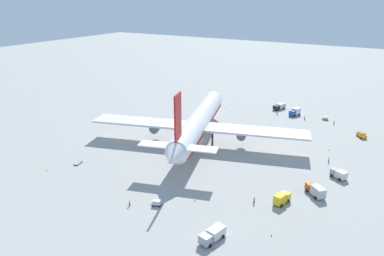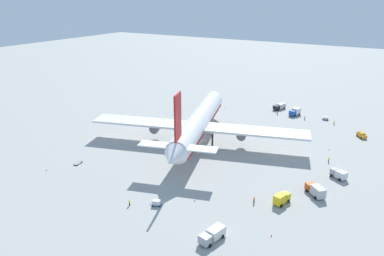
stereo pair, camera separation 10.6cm
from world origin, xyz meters
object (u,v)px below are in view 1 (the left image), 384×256
(service_truck_0, at_px, (295,112))
(service_truck_4, at_px, (213,234))
(service_truck_3, at_px, (280,106))
(ground_worker_5, at_px, (334,122))
(traffic_cone_1, at_px, (46,170))
(service_truck_5, at_px, (316,190))
(ground_worker_4, at_px, (305,118))
(traffic_cone_4, at_px, (329,150))
(service_truck_2, at_px, (282,198))
(baggage_cart_1, at_px, (325,118))
(airliner, at_px, (198,122))
(service_truck_1, at_px, (339,174))
(ground_worker_1, at_px, (254,200))
(ground_worker_3, at_px, (130,203))
(baggage_cart_2, at_px, (157,203))
(traffic_cone_2, at_px, (272,235))
(traffic_cone_3, at_px, (195,200))
(traffic_cone_0, at_px, (225,108))
(ground_worker_0, at_px, (277,113))
(baggage_cart_0, at_px, (78,163))
(service_van, at_px, (362,135))
(ground_worker_2, at_px, (329,160))

(service_truck_0, xyz_separation_m, service_truck_4, (-96.42, -9.18, -0.27))
(service_truck_3, relative_size, ground_worker_5, 4.24)
(traffic_cone_1, bearing_deg, service_truck_5, -69.93)
(ground_worker_4, height_order, traffic_cone_4, ground_worker_4)
(ground_worker_5, xyz_separation_m, traffic_cone_1, (-88.88, 67.26, -0.59))
(service_truck_2, relative_size, baggage_cart_1, 1.73)
(airliner, distance_m, service_truck_1, 49.64)
(ground_worker_1, distance_m, traffic_cone_4, 45.97)
(baggage_cart_1, distance_m, ground_worker_3, 99.61)
(service_truck_4, relative_size, traffic_cone_1, 12.85)
(service_truck_3, bearing_deg, baggage_cart_2, 179.57)
(airliner, distance_m, traffic_cone_2, 57.62)
(baggage_cart_2, height_order, traffic_cone_3, baggage_cart_2)
(service_truck_2, relative_size, ground_worker_5, 3.24)
(service_truck_5, bearing_deg, traffic_cone_4, 5.23)
(ground_worker_1, distance_m, traffic_cone_0, 83.14)
(baggage_cart_1, height_order, baggage_cart_2, baggage_cart_2)
(service_truck_4, bearing_deg, service_truck_0, 5.44)
(airliner, distance_m, service_truck_0, 54.04)
(airliner, height_order, ground_worker_3, airliner)
(traffic_cone_1, bearing_deg, service_truck_1, -62.47)
(ground_worker_0, relative_size, ground_worker_3, 1.00)
(service_truck_5, xyz_separation_m, ground_worker_1, (-11.91, 12.74, -0.69))
(service_truck_5, relative_size, baggage_cart_0, 1.72)
(service_truck_1, distance_m, traffic_cone_1, 87.49)
(ground_worker_3, relative_size, traffic_cone_4, 3.00)
(traffic_cone_2, bearing_deg, service_truck_1, -12.05)
(baggage_cart_2, bearing_deg, ground_worker_1, -56.54)
(ground_worker_3, height_order, traffic_cone_2, ground_worker_3)
(service_truck_0, height_order, service_truck_4, service_truck_0)
(ground_worker_0, height_order, traffic_cone_4, ground_worker_0)
(traffic_cone_3, bearing_deg, service_truck_5, -54.22)
(ground_worker_1, xyz_separation_m, traffic_cone_4, (44.93, -9.71, -0.63))
(service_van, height_order, traffic_cone_4, service_van)
(service_truck_2, bearing_deg, baggage_cart_0, 99.09)
(baggage_cart_1, bearing_deg, ground_worker_1, 178.79)
(service_truck_3, relative_size, traffic_cone_3, 13.17)
(service_truck_3, height_order, service_truck_4, service_truck_4)
(service_van, xyz_separation_m, traffic_cone_2, (-74.77, 9.18, -0.76))
(service_truck_5, distance_m, ground_worker_0, 69.87)
(service_van, xyz_separation_m, ground_worker_4, (9.90, 23.74, -0.21))
(airliner, bearing_deg, traffic_cone_0, 12.75)
(service_truck_0, relative_size, service_van, 1.40)
(service_truck_0, distance_m, traffic_cone_1, 105.31)
(traffic_cone_2, bearing_deg, service_van, -7.00)
(traffic_cone_0, bearing_deg, ground_worker_4, -86.49)
(ground_worker_0, bearing_deg, traffic_cone_3, -176.61)
(ground_worker_0, height_order, ground_worker_2, ground_worker_2)
(airliner, relative_size, service_truck_3, 10.53)
(airliner, xyz_separation_m, service_truck_4, (-47.22, -30.73, -6.22))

